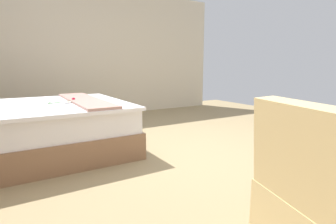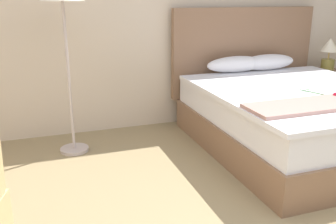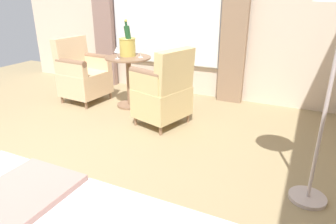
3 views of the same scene
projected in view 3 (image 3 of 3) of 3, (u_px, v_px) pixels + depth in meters
wall_window_side at (167, 1)px, 4.54m from camera, size 0.27×5.66×2.79m
side_table_round at (129, 77)px, 4.14m from camera, size 0.62×0.62×0.70m
champagne_bucket at (128, 45)px, 4.05m from camera, size 0.23×0.23×0.48m
wine_glass_near_bucket at (117, 50)px, 3.88m from camera, size 0.07×0.07×0.15m
wine_glass_near_edge at (140, 49)px, 3.97m from camera, size 0.07×0.07×0.15m
armchair_by_window at (164, 92)px, 3.53m from camera, size 0.70×0.66×0.93m
armchair_facing_bed at (82, 75)px, 4.37m from camera, size 0.64×0.62×0.92m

